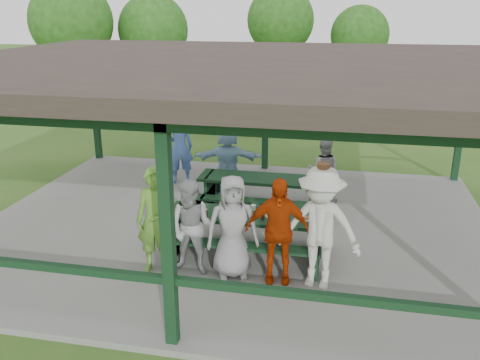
% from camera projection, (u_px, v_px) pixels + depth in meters
% --- Properties ---
extents(ground, '(90.00, 90.00, 0.00)m').
position_uv_depth(ground, '(235.00, 229.00, 10.15)').
color(ground, '#2C541A').
rests_on(ground, ground).
extents(concrete_slab, '(10.00, 8.00, 0.10)m').
position_uv_depth(concrete_slab, '(235.00, 227.00, 10.14)').
color(concrete_slab, slate).
rests_on(concrete_slab, ground).
extents(pavilion_structure, '(10.60, 8.60, 3.24)m').
position_uv_depth(pavilion_structure, '(234.00, 68.00, 9.12)').
color(pavilion_structure, black).
rests_on(pavilion_structure, concrete_slab).
extents(picnic_table_near, '(2.80, 1.39, 0.75)m').
position_uv_depth(picnic_table_near, '(248.00, 229.00, 8.76)').
color(picnic_table_near, black).
rests_on(picnic_table_near, concrete_slab).
extents(picnic_table_far, '(2.53, 1.39, 0.75)m').
position_uv_depth(picnic_table_far, '(260.00, 190.00, 10.64)').
color(picnic_table_far, black).
rests_on(picnic_table_far, concrete_slab).
extents(table_setting, '(2.38, 0.45, 0.10)m').
position_uv_depth(table_setting, '(249.00, 212.00, 8.69)').
color(table_setting, white).
rests_on(table_setting, picnic_table_near).
extents(contestant_green, '(0.68, 0.48, 1.76)m').
position_uv_depth(contestant_green, '(156.00, 220.00, 8.10)').
color(contestant_green, '#5C9730').
rests_on(contestant_green, concrete_slab).
extents(contestant_grey_left, '(0.80, 0.64, 1.58)m').
position_uv_depth(contestant_grey_left, '(192.00, 228.00, 8.05)').
color(contestant_grey_left, '#9C9C9F').
rests_on(contestant_grey_left, concrete_slab).
extents(contestant_grey_mid, '(0.95, 0.78, 1.68)m').
position_uv_depth(contestant_grey_mid, '(232.00, 227.00, 7.96)').
color(contestant_grey_mid, gray).
rests_on(contestant_grey_mid, concrete_slab).
extents(contestant_red, '(1.04, 0.53, 1.71)m').
position_uv_depth(contestant_red, '(277.00, 230.00, 7.81)').
color(contestant_red, '#AD2D06').
rests_on(contestant_red, concrete_slab).
extents(contestant_white_fedora, '(1.33, 0.88, 1.98)m').
position_uv_depth(contestant_white_fedora, '(320.00, 228.00, 7.62)').
color(contestant_white_fedora, silver).
rests_on(contestant_white_fedora, concrete_slab).
extents(spectator_lblue, '(1.61, 0.74, 1.67)m').
position_uv_depth(spectator_lblue, '(228.00, 161.00, 11.39)').
color(spectator_lblue, '#85AFCE').
rests_on(spectator_lblue, concrete_slab).
extents(spectator_blue, '(0.77, 0.65, 1.80)m').
position_uv_depth(spectator_blue, '(179.00, 147.00, 12.24)').
color(spectator_blue, '#476AB8').
rests_on(spectator_blue, concrete_slab).
extents(spectator_grey, '(0.71, 0.56, 1.44)m').
position_uv_depth(spectator_grey, '(323.00, 170.00, 11.09)').
color(spectator_grey, gray).
rests_on(spectator_grey, concrete_slab).
extents(pickup_truck, '(5.37, 3.86, 1.36)m').
position_uv_depth(pickup_truck, '(400.00, 109.00, 18.38)').
color(pickup_truck, silver).
rests_on(pickup_truck, ground).
extents(farm_trailer, '(3.72, 1.99, 1.29)m').
position_uv_depth(farm_trailer, '(224.00, 109.00, 18.57)').
color(farm_trailer, navy).
rests_on(farm_trailer, ground).
extents(tree_far_left, '(3.05, 3.05, 4.76)m').
position_uv_depth(tree_far_left, '(153.00, 30.00, 22.22)').
color(tree_far_left, '#312113').
rests_on(tree_far_left, ground).
extents(tree_left, '(3.33, 3.33, 5.20)m').
position_uv_depth(tree_left, '(280.00, 21.00, 25.30)').
color(tree_left, '#312113').
rests_on(tree_left, ground).
extents(tree_mid, '(2.75, 2.75, 4.29)m').
position_uv_depth(tree_mid, '(360.00, 35.00, 24.08)').
color(tree_mid, '#312113').
rests_on(tree_mid, ground).
extents(tree_edge_left, '(3.40, 3.40, 5.31)m').
position_uv_depth(tree_edge_left, '(71.00, 22.00, 20.85)').
color(tree_edge_left, '#312113').
rests_on(tree_edge_left, ground).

